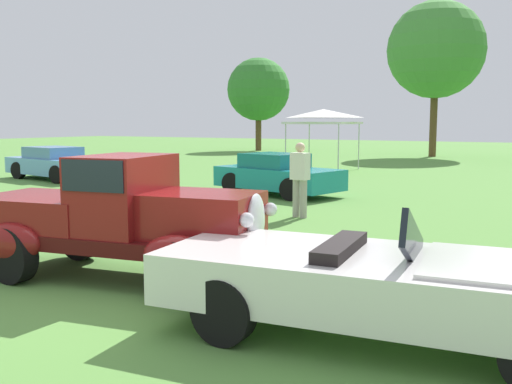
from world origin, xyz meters
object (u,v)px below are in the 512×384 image
Objects in this scene: neighbor_convertible at (396,283)px; canopy_tent_left_field at (323,116)px; show_car_skyblue at (55,163)px; show_car_teal at (277,175)px; feature_pickup_truck at (120,216)px; spectator_between_cars at (300,177)px.

canopy_tent_left_field is (-8.65, 18.31, 1.84)m from neighbor_convertible.
show_car_teal is at bearing 0.60° from show_car_skyblue.
show_car_skyblue and show_car_teal have the same top height.
show_car_skyblue is at bearing -128.59° from canopy_tent_left_field.
canopy_tent_left_field reaches higher than feature_pickup_truck.
show_car_teal is (-6.35, 9.56, 0.02)m from neighbor_convertible.
canopy_tent_left_field is (-4.66, 12.13, 1.51)m from spectator_between_cars.
canopy_tent_left_field reaches higher than neighbor_convertible.
show_car_skyblue is at bearing -179.40° from show_car_teal.
spectator_between_cars reaches higher than show_car_skyblue.
spectator_between_cars reaches higher than neighbor_convertible.
show_car_teal is (-2.41, 9.18, -0.26)m from feature_pickup_truck.
canopy_tent_left_field is at bearing 104.68° from show_car_teal.
show_car_skyblue is at bearing 164.38° from spectator_between_cars.
show_car_teal is 9.23m from canopy_tent_left_field.
canopy_tent_left_field is at bearing 104.69° from feature_pickup_truck.
feature_pickup_truck is 18.60m from canopy_tent_left_field.
show_car_teal is at bearing 104.69° from feature_pickup_truck.
neighbor_convertible is 20.33m from canopy_tent_left_field.
neighbor_convertible reaches higher than show_car_skyblue.
neighbor_convertible is 2.79× the size of spectator_between_cars.
show_car_skyblue is (-11.76, 9.08, -0.26)m from feature_pickup_truck.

